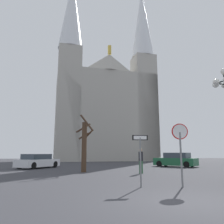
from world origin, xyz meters
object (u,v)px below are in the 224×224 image
at_px(cathedral, 104,104).
at_px(one_way_arrow_sign, 140,153).
at_px(stop_sign, 180,143).
at_px(bare_tree, 84,144).
at_px(parked_car_far_green, 176,160).
at_px(parked_car_near_white, 38,161).
at_px(pedestrian_walking, 141,158).

distance_m(cathedral, one_way_arrow_sign, 37.27).
xyz_separation_m(stop_sign, bare_tree, (-4.02, 8.41, 0.22)).
bearing_deg(cathedral, parked_car_far_green, -75.99).
distance_m(stop_sign, parked_car_near_white, 16.24).
relative_size(stop_sign, pedestrian_walking, 1.54).
xyz_separation_m(parked_car_far_green, pedestrian_walking, (-5.97, -7.58, 0.38)).
bearing_deg(bare_tree, pedestrian_walking, -24.12).
height_order(stop_sign, parked_car_far_green, stop_sign).
bearing_deg(parked_car_near_white, parked_car_far_green, 1.36).
distance_m(bare_tree, pedestrian_walking, 4.52).
bearing_deg(parked_car_far_green, cathedral, 104.01).
relative_size(one_way_arrow_sign, bare_tree, 0.50).
height_order(cathedral, stop_sign, cathedral).
distance_m(bare_tree, parked_car_far_green, 11.63).
distance_m(bare_tree, parked_car_near_white, 7.13).
height_order(parked_car_far_green, pedestrian_walking, pedestrian_walking).
relative_size(cathedral, parked_car_far_green, 8.60).
relative_size(stop_sign, parked_car_far_green, 0.61).
distance_m(cathedral, stop_sign, 37.26).
xyz_separation_m(cathedral, parked_car_far_green, (5.44, -21.80, -10.78)).
height_order(stop_sign, parked_car_near_white, stop_sign).
xyz_separation_m(bare_tree, parked_car_far_green, (9.99, 5.78, -1.40)).
height_order(cathedral, one_way_arrow_sign, cathedral).
xyz_separation_m(one_way_arrow_sign, parked_car_far_green, (7.74, 14.00, -0.71)).
height_order(bare_tree, parked_car_far_green, bare_tree).
height_order(one_way_arrow_sign, pedestrian_walking, one_way_arrow_sign).
height_order(stop_sign, pedestrian_walking, stop_sign).
bearing_deg(pedestrian_walking, cathedral, 88.97).
xyz_separation_m(one_way_arrow_sign, bare_tree, (-2.25, 8.22, 0.69)).
bearing_deg(parked_car_far_green, stop_sign, -112.80).
distance_m(parked_car_far_green, pedestrian_walking, 9.66).
distance_m(one_way_arrow_sign, parked_car_near_white, 15.20).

